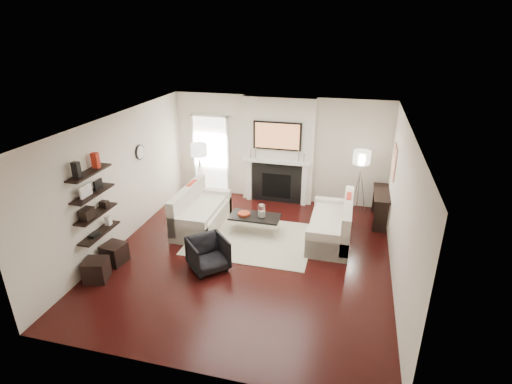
% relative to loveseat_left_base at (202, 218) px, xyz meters
% --- Properties ---
extents(room_envelope, '(6.00, 6.00, 6.00)m').
position_rel_loveseat_left_base_xyz_m(room_envelope, '(1.36, -0.96, 1.14)').
color(room_envelope, black).
rests_on(room_envelope, ground).
extents(chimney_breast, '(1.80, 0.25, 2.70)m').
position_rel_loveseat_left_base_xyz_m(chimney_breast, '(1.36, 1.92, 1.14)').
color(chimney_breast, silver).
rests_on(chimney_breast, floor).
extents(fireplace_surround, '(1.30, 0.02, 1.04)m').
position_rel_loveseat_left_base_xyz_m(fireplace_surround, '(1.36, 1.78, 0.31)').
color(fireplace_surround, black).
rests_on(fireplace_surround, floor).
extents(firebox, '(0.75, 0.02, 0.65)m').
position_rel_loveseat_left_base_xyz_m(firebox, '(1.36, 1.78, 0.24)').
color(firebox, black).
rests_on(firebox, floor).
extents(mantel_pilaster_l, '(0.12, 0.08, 1.10)m').
position_rel_loveseat_left_base_xyz_m(mantel_pilaster_l, '(0.64, 1.75, 0.34)').
color(mantel_pilaster_l, white).
rests_on(mantel_pilaster_l, floor).
extents(mantel_pilaster_r, '(0.12, 0.08, 1.10)m').
position_rel_loveseat_left_base_xyz_m(mantel_pilaster_r, '(2.08, 1.75, 0.34)').
color(mantel_pilaster_r, white).
rests_on(mantel_pilaster_r, floor).
extents(mantel_shelf, '(1.70, 0.18, 0.07)m').
position_rel_loveseat_left_base_xyz_m(mantel_shelf, '(1.36, 1.73, 0.91)').
color(mantel_shelf, white).
rests_on(mantel_shelf, chimney_breast).
extents(tv_body, '(1.20, 0.06, 0.70)m').
position_rel_loveseat_left_base_xyz_m(tv_body, '(1.36, 1.76, 1.57)').
color(tv_body, black).
rests_on(tv_body, chimney_breast).
extents(tv_screen, '(1.10, 0.00, 0.62)m').
position_rel_loveseat_left_base_xyz_m(tv_screen, '(1.36, 1.73, 1.57)').
color(tv_screen, '#BF723F').
rests_on(tv_screen, tv_body).
extents(candlestick_l_tall, '(0.04, 0.04, 0.30)m').
position_rel_loveseat_left_base_xyz_m(candlestick_l_tall, '(0.81, 1.74, 1.09)').
color(candlestick_l_tall, silver).
rests_on(candlestick_l_tall, mantel_shelf).
extents(candlestick_l_short, '(0.04, 0.04, 0.24)m').
position_rel_loveseat_left_base_xyz_m(candlestick_l_short, '(0.68, 1.74, 1.06)').
color(candlestick_l_short, silver).
rests_on(candlestick_l_short, mantel_shelf).
extents(candlestick_r_tall, '(0.04, 0.04, 0.30)m').
position_rel_loveseat_left_base_xyz_m(candlestick_r_tall, '(1.91, 1.74, 1.09)').
color(candlestick_r_tall, silver).
rests_on(candlestick_r_tall, mantel_shelf).
extents(candlestick_r_short, '(0.04, 0.04, 0.24)m').
position_rel_loveseat_left_base_xyz_m(candlestick_r_short, '(2.04, 1.74, 1.06)').
color(candlestick_r_short, silver).
rests_on(candlestick_r_short, mantel_shelf).
extents(hallway_panel, '(0.90, 0.02, 2.10)m').
position_rel_loveseat_left_base_xyz_m(hallway_panel, '(-0.49, 2.02, 0.84)').
color(hallway_panel, white).
rests_on(hallway_panel, floor).
extents(door_trim_l, '(0.06, 0.06, 2.16)m').
position_rel_loveseat_left_base_xyz_m(door_trim_l, '(-0.97, 2.00, 0.84)').
color(door_trim_l, white).
rests_on(door_trim_l, floor).
extents(door_trim_r, '(0.06, 0.06, 2.16)m').
position_rel_loveseat_left_base_xyz_m(door_trim_r, '(-0.01, 2.00, 0.84)').
color(door_trim_r, white).
rests_on(door_trim_r, floor).
extents(door_trim_top, '(1.02, 0.06, 0.06)m').
position_rel_loveseat_left_base_xyz_m(door_trim_top, '(-0.49, 2.00, 1.92)').
color(door_trim_top, white).
rests_on(door_trim_top, wall_back).
extents(rug, '(2.60, 2.00, 0.01)m').
position_rel_loveseat_left_base_xyz_m(rug, '(1.23, -0.29, -0.20)').
color(rug, beige).
rests_on(rug, floor).
extents(loveseat_left_base, '(0.85, 1.80, 0.42)m').
position_rel_loveseat_left_base_xyz_m(loveseat_left_base, '(0.00, 0.00, 0.00)').
color(loveseat_left_base, beige).
rests_on(loveseat_left_base, floor).
extents(loveseat_left_back, '(0.18, 1.80, 0.80)m').
position_rel_loveseat_left_base_xyz_m(loveseat_left_back, '(-0.33, 0.00, 0.32)').
color(loveseat_left_back, beige).
rests_on(loveseat_left_back, floor).
extents(loveseat_left_arm_n, '(0.85, 0.18, 0.60)m').
position_rel_loveseat_left_base_xyz_m(loveseat_left_arm_n, '(0.00, -0.81, 0.09)').
color(loveseat_left_arm_n, beige).
rests_on(loveseat_left_arm_n, floor).
extents(loveseat_left_arm_s, '(0.85, 0.18, 0.60)m').
position_rel_loveseat_left_base_xyz_m(loveseat_left_arm_s, '(0.00, 0.81, 0.09)').
color(loveseat_left_arm_s, beige).
rests_on(loveseat_left_arm_s, floor).
extents(loveseat_left_cushion, '(0.63, 1.44, 0.10)m').
position_rel_loveseat_left_base_xyz_m(loveseat_left_cushion, '(0.05, -0.00, 0.26)').
color(loveseat_left_cushion, beige).
rests_on(loveseat_left_cushion, loveseat_left_base).
extents(pillow_left_orange, '(0.10, 0.42, 0.42)m').
position_rel_loveseat_left_base_xyz_m(pillow_left_orange, '(-0.33, 0.30, 0.52)').
color(pillow_left_orange, '#B52816').
rests_on(pillow_left_orange, loveseat_left_cushion).
extents(pillow_left_charcoal, '(0.10, 0.40, 0.40)m').
position_rel_loveseat_left_base_xyz_m(pillow_left_charcoal, '(-0.33, -0.30, 0.51)').
color(pillow_left_charcoal, black).
rests_on(pillow_left_charcoal, loveseat_left_cushion).
extents(loveseat_right_base, '(0.85, 1.80, 0.42)m').
position_rel_loveseat_left_base_xyz_m(loveseat_right_base, '(2.88, 0.12, 0.00)').
color(loveseat_right_base, beige).
rests_on(loveseat_right_base, floor).
extents(loveseat_right_back, '(0.18, 1.80, 0.80)m').
position_rel_loveseat_left_base_xyz_m(loveseat_right_back, '(3.21, 0.12, 0.32)').
color(loveseat_right_back, beige).
rests_on(loveseat_right_back, floor).
extents(loveseat_right_arm_n, '(0.85, 0.18, 0.60)m').
position_rel_loveseat_left_base_xyz_m(loveseat_right_arm_n, '(2.88, -0.69, 0.09)').
color(loveseat_right_arm_n, beige).
rests_on(loveseat_right_arm_n, floor).
extents(loveseat_right_arm_s, '(0.85, 0.18, 0.60)m').
position_rel_loveseat_left_base_xyz_m(loveseat_right_arm_s, '(2.88, 0.93, 0.09)').
color(loveseat_right_arm_s, beige).
rests_on(loveseat_right_arm_s, floor).
extents(loveseat_right_cushion, '(0.63, 1.44, 0.10)m').
position_rel_loveseat_left_base_xyz_m(loveseat_right_cushion, '(2.83, 0.12, 0.26)').
color(loveseat_right_cushion, beige).
rests_on(loveseat_right_cushion, loveseat_right_base).
extents(pillow_right_orange, '(0.10, 0.42, 0.42)m').
position_rel_loveseat_left_base_xyz_m(pillow_right_orange, '(3.21, 0.42, 0.52)').
color(pillow_right_orange, '#B52816').
rests_on(pillow_right_orange, loveseat_right_cushion).
extents(pillow_right_charcoal, '(0.10, 0.40, 0.40)m').
position_rel_loveseat_left_base_xyz_m(pillow_right_charcoal, '(3.21, -0.18, 0.51)').
color(pillow_right_charcoal, black).
rests_on(pillow_right_charcoal, loveseat_right_cushion).
extents(coffee_table, '(1.10, 0.55, 0.04)m').
position_rel_loveseat_left_base_xyz_m(coffee_table, '(1.25, -0.00, 0.19)').
color(coffee_table, black).
rests_on(coffee_table, floor).
extents(coffee_leg_nw, '(0.02, 0.02, 0.38)m').
position_rel_loveseat_left_base_xyz_m(coffee_leg_nw, '(0.75, -0.22, -0.02)').
color(coffee_leg_nw, silver).
rests_on(coffee_leg_nw, floor).
extents(coffee_leg_ne, '(0.02, 0.02, 0.38)m').
position_rel_loveseat_left_base_xyz_m(coffee_leg_ne, '(1.75, -0.22, -0.02)').
color(coffee_leg_ne, silver).
rests_on(coffee_leg_ne, floor).
extents(coffee_leg_sw, '(0.02, 0.02, 0.38)m').
position_rel_loveseat_left_base_xyz_m(coffee_leg_sw, '(0.75, 0.22, -0.02)').
color(coffee_leg_sw, silver).
rests_on(coffee_leg_sw, floor).
extents(coffee_leg_se, '(0.02, 0.02, 0.38)m').
position_rel_loveseat_left_base_xyz_m(coffee_leg_se, '(1.75, 0.22, -0.02)').
color(coffee_leg_se, silver).
rests_on(coffee_leg_se, floor).
extents(hurricane_glass, '(0.16, 0.16, 0.28)m').
position_rel_loveseat_left_base_xyz_m(hurricane_glass, '(1.40, -0.00, 0.35)').
color(hurricane_glass, white).
rests_on(hurricane_glass, coffee_table).
extents(hurricane_candle, '(0.10, 0.10, 0.15)m').
position_rel_loveseat_left_base_xyz_m(hurricane_candle, '(1.40, -0.00, 0.29)').
color(hurricane_candle, white).
rests_on(hurricane_candle, coffee_table).
extents(copper_bowl, '(0.28, 0.28, 0.05)m').
position_rel_loveseat_left_base_xyz_m(copper_bowl, '(1.00, -0.00, 0.24)').
color(copper_bowl, '#C54020').
rests_on(copper_bowl, coffee_table).
extents(armchair, '(0.92, 0.92, 0.69)m').
position_rel_loveseat_left_base_xyz_m(armchair, '(0.74, -1.57, 0.14)').
color(armchair, black).
rests_on(armchair, floor).
extents(lamp_left_post, '(0.02, 0.02, 1.20)m').
position_rel_loveseat_left_base_xyz_m(lamp_left_post, '(-0.49, 1.20, 0.39)').
color(lamp_left_post, silver).
rests_on(lamp_left_post, floor).
extents(lamp_left_shade, '(0.40, 0.40, 0.30)m').
position_rel_loveseat_left_base_xyz_m(lamp_left_shade, '(-0.49, 1.20, 1.24)').
color(lamp_left_shade, white).
rests_on(lamp_left_shade, lamp_left_post).
extents(lamp_left_leg_a, '(0.25, 0.02, 1.23)m').
position_rel_loveseat_left_base_xyz_m(lamp_left_leg_a, '(-0.38, 1.20, 0.39)').
color(lamp_left_leg_a, silver).
rests_on(lamp_left_leg_a, floor).
extents(lamp_left_leg_b, '(0.14, 0.22, 1.23)m').
position_rel_loveseat_left_base_xyz_m(lamp_left_leg_b, '(-0.54, 1.29, 0.39)').
color(lamp_left_leg_b, silver).
rests_on(lamp_left_leg_b, floor).
extents(lamp_left_leg_c, '(0.14, 0.22, 1.23)m').
position_rel_loveseat_left_base_xyz_m(lamp_left_leg_c, '(-0.54, 1.10, 0.39)').
color(lamp_left_leg_c, silver).
rests_on(lamp_left_leg_c, floor).
extents(lamp_right_post, '(0.02, 0.02, 1.20)m').
position_rel_loveseat_left_base_xyz_m(lamp_right_post, '(3.41, 1.57, 0.39)').
color(lamp_right_post, silver).
rests_on(lamp_right_post, floor).
extents(lamp_right_shade, '(0.40, 0.40, 0.30)m').
position_rel_loveseat_left_base_xyz_m(lamp_right_shade, '(3.41, 1.57, 1.24)').
color(lamp_right_shade, white).
rests_on(lamp_right_shade, lamp_right_post).
extents(lamp_right_leg_a, '(0.25, 0.02, 1.23)m').
position_rel_loveseat_left_base_xyz_m(lamp_right_leg_a, '(3.52, 1.57, 0.39)').
color(lamp_right_leg_a, silver).
rests_on(lamp_right_leg_a, floor).
extents(lamp_right_leg_b, '(0.14, 0.22, 1.23)m').
position_rel_loveseat_left_base_xyz_m(lamp_right_leg_b, '(3.36, 1.67, 0.39)').
color(lamp_right_leg_b, silver).
rests_on(lamp_right_leg_b, floor).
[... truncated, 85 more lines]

